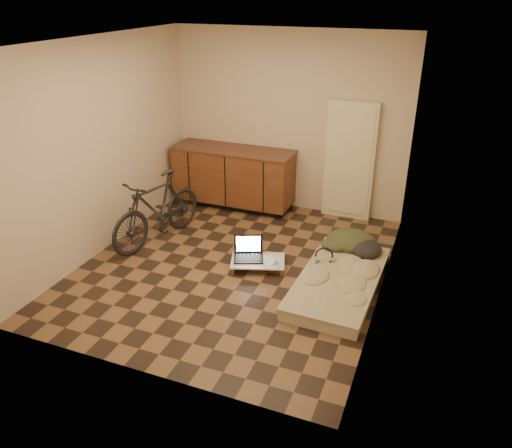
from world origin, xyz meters
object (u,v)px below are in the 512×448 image
at_px(bicycle, 157,206).
at_px(lap_desk, 258,261).
at_px(laptop, 248,253).
at_px(futon, 339,282).

bearing_deg(bicycle, lap_desk, 6.71).
height_order(bicycle, laptop, bicycle).
relative_size(futon, laptop, 4.04).
xyz_separation_m(bicycle, laptop, (1.35, -0.15, -0.35)).
bearing_deg(laptop, lap_desk, -34.68).
distance_m(bicycle, laptop, 1.41).
height_order(futon, lap_desk, futon).
height_order(lap_desk, laptop, laptop).
distance_m(bicycle, futon, 2.55).
relative_size(bicycle, laptop, 3.58).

